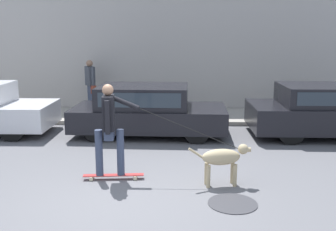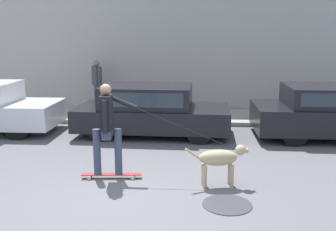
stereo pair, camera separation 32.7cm
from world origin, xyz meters
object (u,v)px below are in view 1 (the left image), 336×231
(parked_car_2, at_px, (335,111))
(pedestrian_with_bag, at_px, (90,83))
(parked_car_1, at_px, (148,111))
(skateboarder, at_px, (110,126))
(dog, at_px, (223,158))

(parked_car_2, xyz_separation_m, pedestrian_with_bag, (-6.81, 2.52, 0.37))
(parked_car_1, distance_m, parked_car_2, 4.78)
(pedestrian_with_bag, bearing_deg, skateboarder, 72.47)
(skateboarder, distance_m, pedestrian_with_bag, 5.96)
(parked_car_2, distance_m, pedestrian_with_bag, 7.27)
(parked_car_1, bearing_deg, pedestrian_with_bag, 130.68)
(parked_car_2, bearing_deg, dog, -133.12)
(parked_car_1, distance_m, skateboarder, 3.26)
(skateboarder, height_order, pedestrian_with_bag, pedestrian_with_bag)
(pedestrian_with_bag, bearing_deg, dog, 87.81)
(skateboarder, bearing_deg, parked_car_1, 77.92)
(parked_car_1, height_order, skateboarder, skateboarder)
(dog, bearing_deg, parked_car_2, 38.36)
(dog, xyz_separation_m, pedestrian_with_bag, (-3.61, 5.95, 0.54))
(dog, bearing_deg, parked_car_1, 106.01)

